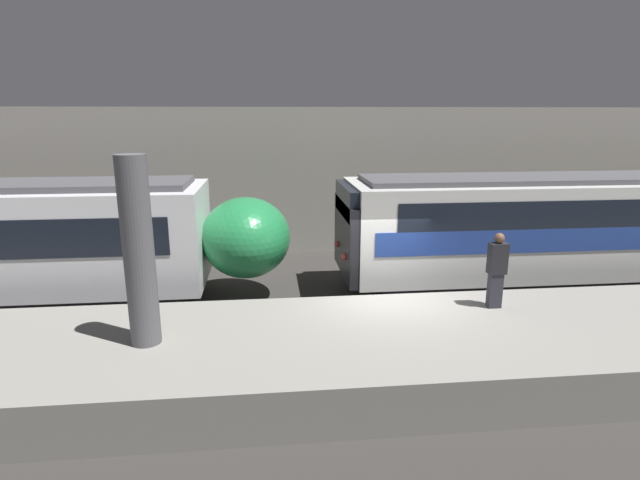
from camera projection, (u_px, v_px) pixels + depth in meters
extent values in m
plane|color=#33302D|center=(387.00, 331.00, 11.93)|extent=(120.00, 120.00, 0.00)
cube|color=gray|center=(412.00, 351.00, 9.89)|extent=(40.00, 4.00, 0.93)
cube|color=#9E998E|center=(343.00, 182.00, 18.22)|extent=(50.00, 0.15, 5.27)
cylinder|color=#56565B|center=(139.00, 253.00, 8.82)|extent=(0.54, 0.54, 3.45)
ellipsoid|color=#238447|center=(246.00, 237.00, 13.62)|extent=(2.42, 2.77, 2.19)
sphere|color=#F2EFCC|center=(281.00, 250.00, 13.82)|extent=(0.20, 0.20, 0.20)
cube|color=black|center=(346.00, 237.00, 13.93)|extent=(0.25, 2.95, 2.08)
cube|color=black|center=(347.00, 201.00, 13.67)|extent=(0.25, 2.65, 0.83)
sphere|color=#EA4C42|center=(344.00, 257.00, 13.35)|extent=(0.18, 0.18, 0.18)
sphere|color=#EA4C42|center=(337.00, 244.00, 14.65)|extent=(0.18, 0.18, 0.18)
cube|color=#2D2D38|center=(495.00, 290.00, 10.83)|extent=(0.28, 0.20, 0.77)
cube|color=#232328|center=(498.00, 258.00, 10.65)|extent=(0.38, 0.24, 0.67)
sphere|color=brown|center=(499.00, 238.00, 10.54)|extent=(0.22, 0.22, 0.22)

